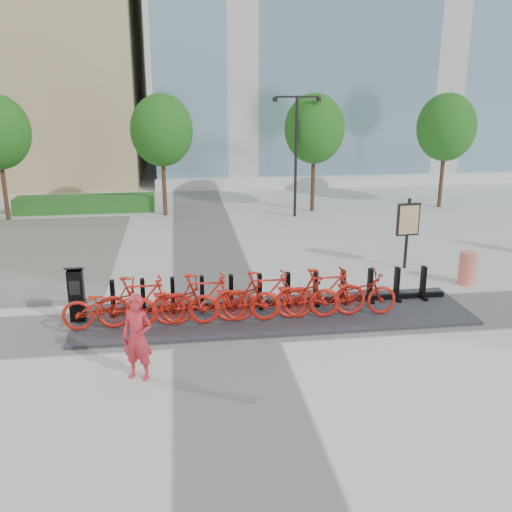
{
  "coord_description": "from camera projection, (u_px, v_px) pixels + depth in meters",
  "views": [
    {
      "loc": [
        -0.94,
        -12.45,
        5.48
      ],
      "look_at": [
        1.0,
        1.5,
        1.2
      ],
      "focal_mm": 40.0,
      "sensor_mm": 36.0,
      "label": 1
    }
  ],
  "objects": [
    {
      "name": "bike_7",
      "position": [
        325.0,
        293.0,
        13.59
      ],
      "size": [
        2.04,
        0.58,
        1.23
      ],
      "primitive_type": "imported",
      "rotation": [
        0.0,
        0.0,
        1.57
      ],
      "color": "#B41A0F",
      "rests_on": "dock_pad"
    },
    {
      "name": "tree_3",
      "position": [
        446.0,
        127.0,
        25.29
      ],
      "size": [
        2.6,
        2.6,
        5.1
      ],
      "color": "#47311F",
      "rests_on": "ground"
    },
    {
      "name": "streetlamp",
      "position": [
        296.0,
        142.0,
        23.55
      ],
      "size": [
        2.0,
        0.2,
        5.0
      ],
      "color": "black",
      "rests_on": "ground"
    },
    {
      "name": "bike_1",
      "position": [
        141.0,
        302.0,
        13.02
      ],
      "size": [
        2.04,
        0.58,
        1.23
      ],
      "primitive_type": "imported",
      "rotation": [
        0.0,
        0.0,
        1.57
      ],
      "color": "#B41A0F",
      "rests_on": "dock_pad"
    },
    {
      "name": "bike_2",
      "position": [
        173.0,
        303.0,
        13.13
      ],
      "size": [
        2.1,
        0.73,
        1.11
      ],
      "primitive_type": "imported",
      "rotation": [
        0.0,
        0.0,
        1.57
      ],
      "color": "#B41A0F",
      "rests_on": "dock_pad"
    },
    {
      "name": "tree_2",
      "position": [
        314.0,
        129.0,
        24.5
      ],
      "size": [
        2.6,
        2.6,
        5.1
      ],
      "color": "#47311F",
      "rests_on": "ground"
    },
    {
      "name": "bike_0",
      "position": [
        109.0,
        306.0,
        12.94
      ],
      "size": [
        2.1,
        0.73,
        1.11
      ],
      "primitive_type": "imported",
      "rotation": [
        0.0,
        0.0,
        1.57
      ],
      "color": "#B41A0F",
      "rests_on": "dock_pad"
    },
    {
      "name": "bike_5",
      "position": [
        265.0,
        296.0,
        13.4
      ],
      "size": [
        2.04,
        0.58,
        1.23
      ],
      "primitive_type": "imported",
      "rotation": [
        0.0,
        0.0,
        1.57
      ],
      "color": "#B41A0F",
      "rests_on": "dock_pad"
    },
    {
      "name": "bike_3",
      "position": [
        204.0,
        299.0,
        13.21
      ],
      "size": [
        2.04,
        0.58,
        1.23
      ],
      "primitive_type": "imported",
      "rotation": [
        0.0,
        0.0,
        1.57
      ],
      "color": "#B41A0F",
      "rests_on": "dock_pad"
    },
    {
      "name": "bike_6",
      "position": [
        295.0,
        296.0,
        13.51
      ],
      "size": [
        2.1,
        0.73,
        1.11
      ],
      "primitive_type": "imported",
      "rotation": [
        0.0,
        0.0,
        1.57
      ],
      "color": "#B41A0F",
      "rests_on": "dock_pad"
    },
    {
      "name": "kiosk",
      "position": [
        76.0,
        294.0,
        13.38
      ],
      "size": [
        0.42,
        0.36,
        1.36
      ],
      "rotation": [
        0.0,
        0.0,
        0.02
      ],
      "color": "black",
      "rests_on": "dock_pad"
    },
    {
      "name": "map_sign",
      "position": [
        408.0,
        223.0,
        17.21
      ],
      "size": [
        0.72,
        0.18,
        2.18
      ],
      "rotation": [
        0.0,
        0.0,
        0.09
      ],
      "color": "black",
      "rests_on": "ground"
    },
    {
      "name": "bike_4",
      "position": [
        235.0,
        299.0,
        13.32
      ],
      "size": [
        2.1,
        0.73,
        1.11
      ],
      "primitive_type": "imported",
      "rotation": [
        0.0,
        0.0,
        1.57
      ],
      "color": "#B41A0F",
      "rests_on": "dock_pad"
    },
    {
      "name": "construction_barrel",
      "position": [
        467.0,
        268.0,
        16.11
      ],
      "size": [
        0.55,
        0.55,
        0.94
      ],
      "primitive_type": "cylinder",
      "rotation": [
        0.0,
        0.0,
        -0.12
      ],
      "color": "#FD3200",
      "rests_on": "ground"
    },
    {
      "name": "dock_rail_posts",
      "position": [
        274.0,
        290.0,
        14.28
      ],
      "size": [
        8.02,
        0.5,
        0.85
      ],
      "primitive_type": null,
      "color": "black",
      "rests_on": "dock_pad"
    },
    {
      "name": "tree_1",
      "position": [
        162.0,
        131.0,
        23.64
      ],
      "size": [
        2.6,
        2.6,
        5.1
      ],
      "color": "#47311F",
      "rests_on": "ground"
    },
    {
      "name": "bike_8",
      "position": [
        354.0,
        293.0,
        13.7
      ],
      "size": [
        2.1,
        0.73,
        1.11
      ],
      "primitive_type": "imported",
      "rotation": [
        0.0,
        0.0,
        1.57
      ],
      "color": "#B41A0F",
      "rests_on": "dock_pad"
    },
    {
      "name": "dock_pad",
      "position": [
        275.0,
        315.0,
        13.96
      ],
      "size": [
        9.6,
        2.4,
        0.08
      ],
      "primitive_type": "cube",
      "color": "#313138",
      "rests_on": "ground"
    },
    {
      "name": "ground",
      "position": [
        223.0,
        324.0,
        13.52
      ],
      "size": [
        120.0,
        120.0,
        0.0
      ],
      "primitive_type": "plane",
      "color": "silver"
    },
    {
      "name": "hedge_b",
      "position": [
        86.0,
        204.0,
        25.26
      ],
      "size": [
        6.0,
        1.2,
        0.7
      ],
      "primitive_type": "cube",
      "color": "#2F6A2D",
      "rests_on": "ground"
    },
    {
      "name": "worker_red",
      "position": [
        137.0,
        337.0,
        10.82
      ],
      "size": [
        0.73,
        0.62,
        1.71
      ],
      "primitive_type": "imported",
      "rotation": [
        0.0,
        0.0,
        -0.4
      ],
      "color": "red",
      "rests_on": "ground"
    }
  ]
}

